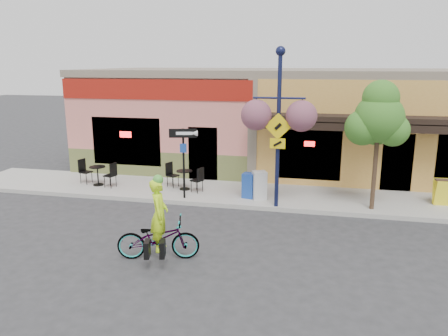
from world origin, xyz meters
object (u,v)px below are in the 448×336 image
(street_tree, at_px, (377,146))
(building, at_px, (286,118))
(newspaper_box_grey, at_px, (259,185))
(one_way_sign, at_px, (184,164))
(newspaper_box_blue, at_px, (249,185))
(lamp_post, at_px, (278,129))
(bicycle, at_px, (158,238))
(cyclist_rider, at_px, (160,224))

(street_tree, bearing_deg, building, 117.30)
(newspaper_box_grey, bearing_deg, street_tree, -26.22)
(one_way_sign, distance_m, newspaper_box_blue, 2.40)
(lamp_post, bearing_deg, one_way_sign, 174.50)
(lamp_post, bearing_deg, bicycle, -121.94)
(cyclist_rider, height_order, one_way_sign, one_way_sign)
(cyclist_rider, bearing_deg, newspaper_box_blue, -29.47)
(bicycle, height_order, cyclist_rider, cyclist_rider)
(building, bearing_deg, cyclist_rider, -101.27)
(newspaper_box_grey, bearing_deg, lamp_post, -67.33)
(lamp_post, relative_size, newspaper_box_blue, 5.83)
(street_tree, bearing_deg, newspaper_box_grey, 175.92)
(bicycle, bearing_deg, street_tree, -63.73)
(building, xyz_separation_m, newspaper_box_blue, (-0.80, -6.11, -1.66))
(bicycle, bearing_deg, lamp_post, -44.06)
(newspaper_box_blue, bearing_deg, bicycle, -94.17)
(building, distance_m, cyclist_rider, 11.45)
(building, height_order, one_way_sign, building)
(newspaper_box_blue, bearing_deg, one_way_sign, -154.80)
(bicycle, xyz_separation_m, lamp_post, (2.52, 4.30, 2.19))
(lamp_post, relative_size, one_way_sign, 2.09)
(building, relative_size, bicycle, 8.86)
(bicycle, height_order, newspaper_box_blue, bicycle)
(bicycle, relative_size, newspaper_box_grey, 2.08)
(building, distance_m, lamp_post, 6.87)
(lamp_post, height_order, newspaper_box_blue, lamp_post)
(newspaper_box_grey, relative_size, street_tree, 0.24)
(one_way_sign, relative_size, street_tree, 0.59)
(bicycle, relative_size, cyclist_rider, 1.13)
(lamp_post, relative_size, newspaper_box_grey, 5.22)
(lamp_post, xyz_separation_m, one_way_sign, (-3.26, 0.22, -1.35))
(cyclist_rider, distance_m, newspaper_box_grey, 5.29)
(lamp_post, bearing_deg, building, 90.48)
(building, height_order, newspaper_box_grey, building)
(one_way_sign, height_order, street_tree, street_tree)
(one_way_sign, height_order, newspaper_box_grey, one_way_sign)
(lamp_post, bearing_deg, cyclist_rider, -121.44)
(newspaper_box_blue, bearing_deg, newspaper_box_grey, 1.63)
(cyclist_rider, relative_size, lamp_post, 0.35)
(building, xyz_separation_m, newspaper_box_grey, (-0.41, -6.19, -1.61))
(building, xyz_separation_m, one_way_sign, (-3.01, -6.63, -0.87))
(cyclist_rider, height_order, lamp_post, lamp_post)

